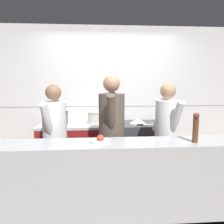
# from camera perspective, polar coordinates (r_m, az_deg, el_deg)

# --- Properties ---
(ground_plane) EXTENTS (14.00, 14.00, 0.00)m
(ground_plane) POSITION_cam_1_polar(r_m,az_deg,el_deg) (3.13, 1.53, -23.16)
(ground_plane) COLOR #7F705B
(wall_back_tiled) EXTENTS (8.00, 0.06, 2.60)m
(wall_back_tiled) POSITION_cam_1_polar(r_m,az_deg,el_deg) (4.09, -0.37, 3.65)
(wall_back_tiled) COLOR white
(wall_back_tiled) RESTS_ON ground_plane
(oven_range) EXTENTS (1.21, 0.71, 0.91)m
(oven_range) POSITION_cam_1_polar(r_m,az_deg,el_deg) (3.87, -9.40, -9.56)
(oven_range) COLOR maroon
(oven_range) RESTS_ON ground_plane
(prep_counter) EXTENTS (1.00, 0.65, 0.89)m
(prep_counter) POSITION_cam_1_polar(r_m,az_deg,el_deg) (3.93, 7.88, -9.35)
(prep_counter) COLOR #38383D
(prep_counter) RESTS_ON ground_plane
(pass_counter) EXTENTS (2.95, 0.45, 0.95)m
(pass_counter) POSITION_cam_1_polar(r_m,az_deg,el_deg) (2.60, 0.04, -18.22)
(pass_counter) COLOR #B7BABF
(pass_counter) RESTS_ON ground_plane
(stock_pot) EXTENTS (0.32, 0.32, 0.20)m
(stock_pot) POSITION_cam_1_polar(r_m,az_deg,el_deg) (3.75, -13.81, -1.42)
(stock_pot) COLOR #2D2D33
(stock_pot) RESTS_ON oven_range
(sauce_pot) EXTENTS (0.24, 0.24, 0.20)m
(sauce_pot) POSITION_cam_1_polar(r_m,az_deg,el_deg) (3.71, -4.53, -1.37)
(sauce_pot) COLOR beige
(sauce_pot) RESTS_ON oven_range
(mixing_bowl_steel) EXTENTS (0.28, 0.28, 0.09)m
(mixing_bowl_steel) POSITION_cam_1_polar(r_m,az_deg,el_deg) (3.80, 6.73, -2.24)
(mixing_bowl_steel) COLOR #B7BABF
(mixing_bowl_steel) RESTS_ON prep_counter
(chefs_knife) EXTENTS (0.37, 0.11, 0.02)m
(chefs_knife) POSITION_cam_1_polar(r_m,az_deg,el_deg) (3.68, 8.74, -3.26)
(chefs_knife) COLOR #B7BABF
(chefs_knife) RESTS_ON prep_counter
(plated_dish_main) EXTENTS (0.23, 0.23, 0.08)m
(plated_dish_main) POSITION_cam_1_polar(r_m,az_deg,el_deg) (2.45, -3.08, -7.31)
(plated_dish_main) COLOR white
(plated_dish_main) RESTS_ON pass_counter
(pepper_mill) EXTENTS (0.07, 0.07, 0.33)m
(pepper_mill) POSITION_cam_1_polar(r_m,az_deg,el_deg) (2.56, 21.01, -3.69)
(pepper_mill) COLOR brown
(pepper_mill) RESTS_ON pass_counter
(chef_head_cook) EXTENTS (0.39, 0.69, 1.58)m
(chef_head_cook) POSITION_cam_1_polar(r_m,az_deg,el_deg) (3.07, -14.65, -6.19)
(chef_head_cook) COLOR black
(chef_head_cook) RESTS_ON ground_plane
(chef_sous) EXTENTS (0.38, 0.75, 1.70)m
(chef_sous) POSITION_cam_1_polar(r_m,az_deg,el_deg) (2.97, -0.11, -5.04)
(chef_sous) COLOR black
(chef_sous) RESTS_ON ground_plane
(chef_line) EXTENTS (0.40, 0.69, 1.60)m
(chef_line) POSITION_cam_1_polar(r_m,az_deg,el_deg) (3.15, 14.04, -5.65)
(chef_line) COLOR black
(chef_line) RESTS_ON ground_plane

